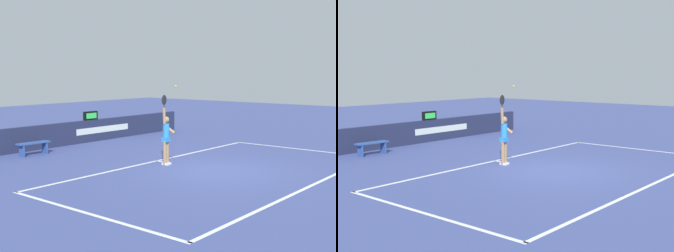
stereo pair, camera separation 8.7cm
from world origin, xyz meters
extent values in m
plane|color=#414E8E|center=(0.00, 0.00, 0.00)|extent=(60.00, 60.00, 0.00)
cube|color=white|center=(0.00, 2.60, 0.00)|extent=(11.26, 0.12, 0.00)
cube|color=white|center=(0.00, -3.07, 0.00)|extent=(11.26, 0.12, 0.00)
cube|color=white|center=(-5.63, -0.23, 0.00)|extent=(0.12, 5.79, 0.00)
cube|color=white|center=(5.63, -0.23, 0.00)|extent=(0.12, 5.79, 0.00)
cube|color=white|center=(0.00, 2.45, 0.00)|extent=(0.12, 0.30, 0.00)
cube|color=#232947|center=(0.00, 7.88, 0.49)|extent=(14.91, 0.19, 0.98)
cube|color=silver|center=(2.24, 7.79, 0.51)|extent=(3.17, 0.01, 0.27)
cube|color=black|center=(1.56, 7.88, 1.18)|extent=(0.75, 0.13, 0.39)
cube|color=#33E54C|center=(1.56, 7.82, 1.18)|extent=(0.58, 0.01, 0.24)
cylinder|color=#9F7A56|center=(-0.22, 1.93, 0.41)|extent=(0.12, 0.12, 0.82)
cylinder|color=#9F7A56|center=(-0.37, 1.92, 0.41)|extent=(0.12, 0.12, 0.82)
cube|color=white|center=(-0.22, 1.91, 0.04)|extent=(0.12, 0.25, 0.07)
cube|color=white|center=(-0.37, 1.90, 0.04)|extent=(0.12, 0.25, 0.07)
cylinder|color=#2983D0|center=(-0.30, 1.93, 1.11)|extent=(0.22, 0.22, 0.58)
cube|color=#2983D0|center=(-0.30, 1.93, 0.86)|extent=(0.27, 0.23, 0.16)
sphere|color=#9F7A56|center=(-0.30, 1.93, 1.54)|extent=(0.22, 0.22, 0.22)
cylinder|color=#9F7A56|center=(-0.40, 1.92, 1.68)|extent=(0.14, 0.11, 0.55)
cylinder|color=#9F7A56|center=(-0.18, 1.88, 1.21)|extent=(0.14, 0.47, 0.35)
ellipsoid|color=black|center=(-0.40, 1.92, 2.20)|extent=(0.30, 0.06, 0.35)
cylinder|color=black|center=(-0.40, 1.92, 2.01)|extent=(0.03, 0.03, 0.18)
sphere|color=#C5E02C|center=(-0.02, 1.74, 2.66)|extent=(0.07, 0.07, 0.07)
cube|color=#305195|center=(-2.10, 6.95, 0.47)|extent=(1.31, 0.42, 0.05)
cube|color=#305195|center=(-2.59, 6.97, 0.23)|extent=(0.08, 0.32, 0.47)
cube|color=#305195|center=(-1.61, 6.92, 0.23)|extent=(0.08, 0.32, 0.47)
camera|label=1|loc=(-12.27, -8.05, 3.14)|focal=49.85mm
camera|label=2|loc=(-12.21, -8.12, 3.14)|focal=49.85mm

